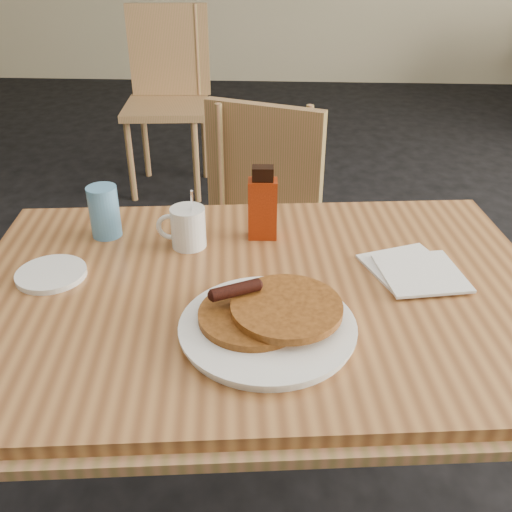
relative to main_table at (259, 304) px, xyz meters
The scene contains 9 objects.
main_table is the anchor object (origin of this frame).
chair_main_far 0.75m from the main_table, 92.07° to the left, with size 0.52×0.53×0.89m.
chair_wall_extra 2.39m from the main_table, 105.45° to the left, with size 0.49×0.49×1.01m.
pancake_plate 0.16m from the main_table, 80.98° to the right, with size 0.32×0.32×0.07m.
coffee_mug 0.25m from the main_table, 136.47° to the left, with size 0.11×0.08×0.15m.
syrup_bottle 0.25m from the main_table, 90.87° to the left, with size 0.07×0.04×0.17m.
napkin_stack 0.33m from the main_table, 12.33° to the left, with size 0.22×0.23×0.01m.
blue_tumbler 0.43m from the main_table, 151.21° to the left, with size 0.07×0.07×0.12m, color #5796CB.
side_saucer 0.44m from the main_table, behind, with size 0.14×0.14×0.01m, color white.
Camera 1 is at (0.08, -0.91, 1.38)m, focal length 40.00 mm.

